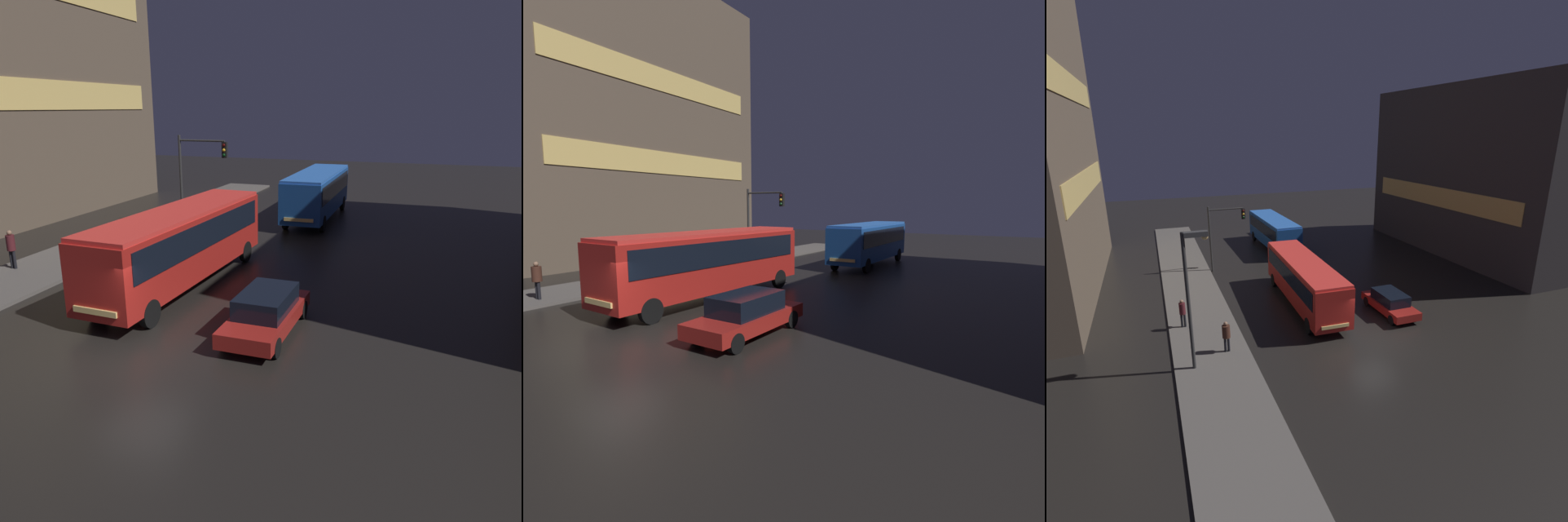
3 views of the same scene
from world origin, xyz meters
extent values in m
plane|color=black|center=(0.00, 0.00, 0.00)|extent=(120.00, 120.00, 0.00)
cube|color=#56514C|center=(-9.00, 10.00, 0.07)|extent=(4.00, 48.00, 0.15)
cube|color=#EAC66B|center=(-15.54, 16.14, 7.97)|extent=(0.24, 19.94, 1.80)
cube|color=#AD1E19|center=(-1.90, 6.38, 1.82)|extent=(2.86, 11.24, 2.53)
cube|color=black|center=(-1.90, 6.38, 2.33)|extent=(2.89, 10.35, 1.10)
cube|color=red|center=(-1.90, 6.38, 3.16)|extent=(2.81, 11.02, 0.16)
cube|color=#F4CC72|center=(-2.13, 0.79, 0.95)|extent=(1.69, 0.17, 0.20)
cylinder|color=black|center=(-0.97, 2.16, 0.50)|extent=(0.29, 1.01, 1.00)
cylinder|color=black|center=(-3.17, 2.25, 0.50)|extent=(0.29, 1.01, 1.00)
cylinder|color=black|center=(-0.63, 10.50, 0.50)|extent=(0.29, 1.01, 1.00)
cylinder|color=black|center=(-2.83, 10.60, 0.50)|extent=(0.29, 1.01, 1.00)
cube|color=#194793|center=(0.42, 21.37, 1.77)|extent=(2.67, 10.13, 2.44)
cube|color=black|center=(0.42, 21.37, 2.24)|extent=(2.72, 9.33, 1.10)
cube|color=blue|center=(0.42, 21.37, 3.07)|extent=(2.62, 9.93, 0.16)
cube|color=#F4CC72|center=(0.51, 16.31, 0.95)|extent=(1.76, 0.13, 0.20)
cylinder|color=black|center=(1.64, 17.75, 0.50)|extent=(0.27, 1.00, 1.00)
cylinder|color=black|center=(-0.67, 17.71, 0.50)|extent=(0.27, 1.00, 1.00)
cylinder|color=black|center=(1.52, 25.04, 0.50)|extent=(0.27, 1.00, 1.00)
cylinder|color=black|center=(-0.79, 25.00, 0.50)|extent=(0.27, 1.00, 1.00)
cube|color=maroon|center=(2.93, 3.02, 0.55)|extent=(1.86, 4.61, 0.50)
cube|color=black|center=(2.93, 3.02, 1.14)|extent=(1.57, 2.54, 0.67)
cylinder|color=black|center=(3.75, 1.42, 0.32)|extent=(0.21, 0.64, 0.64)
cylinder|color=black|center=(2.08, 1.43, 0.32)|extent=(0.21, 0.64, 0.64)
cylinder|color=black|center=(3.77, 4.61, 0.32)|extent=(0.21, 0.64, 0.64)
cylinder|color=black|center=(2.11, 4.63, 0.32)|extent=(0.21, 0.64, 0.64)
cylinder|color=black|center=(-10.20, 5.54, 0.58)|extent=(0.14, 0.14, 0.86)
cylinder|color=black|center=(-10.02, 5.54, 0.58)|extent=(0.14, 0.14, 0.86)
cylinder|color=#4C191E|center=(-10.11, 5.54, 1.36)|extent=(0.49, 0.49, 0.71)
sphere|color=#8C664C|center=(-10.11, 5.54, 1.83)|extent=(0.22, 0.22, 0.22)
cylinder|color=#2D2D2D|center=(-6.80, 15.89, 2.83)|extent=(0.16, 0.16, 5.66)
cylinder|color=#2D2D2D|center=(-5.34, 15.89, 5.36)|extent=(2.92, 0.12, 0.12)
cube|color=black|center=(-3.88, 15.89, 4.86)|extent=(0.30, 0.24, 0.90)
sphere|color=#390706|center=(-3.88, 15.75, 5.14)|extent=(0.18, 0.18, 0.18)
sphere|color=gold|center=(-3.88, 15.75, 4.86)|extent=(0.18, 0.18, 0.18)
sphere|color=black|center=(-3.88, 15.75, 4.58)|extent=(0.18, 0.18, 0.18)
camera|label=1|loc=(7.81, -11.80, 7.24)|focal=35.00mm
camera|label=2|loc=(11.33, -7.79, 4.44)|focal=28.00mm
camera|label=3|loc=(-11.22, -18.18, 11.51)|focal=28.00mm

